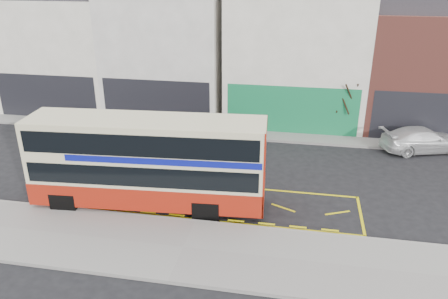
% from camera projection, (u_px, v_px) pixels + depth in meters
% --- Properties ---
extents(ground, '(120.00, 120.00, 0.00)m').
position_uv_depth(ground, '(198.00, 219.00, 18.92)').
color(ground, black).
rests_on(ground, ground).
extents(pavement, '(40.00, 4.00, 0.15)m').
position_uv_depth(pavement, '(183.00, 248.00, 16.80)').
color(pavement, gray).
rests_on(pavement, ground).
extents(kerb, '(40.00, 0.15, 0.15)m').
position_uv_depth(kerb, '(195.00, 222.00, 18.55)').
color(kerb, gray).
rests_on(kerb, ground).
extents(far_pavement, '(50.00, 3.00, 0.15)m').
position_uv_depth(far_pavement, '(237.00, 130.00, 28.85)').
color(far_pavement, gray).
rests_on(far_pavement, ground).
extents(road_markings, '(14.00, 3.40, 0.01)m').
position_uv_depth(road_markings, '(206.00, 201.00, 20.36)').
color(road_markings, yellow).
rests_on(road_markings, ground).
extents(terrace_far_left, '(8.00, 8.01, 10.80)m').
position_uv_depth(terrace_far_left, '(69.00, 42.00, 32.87)').
color(terrace_far_left, white).
rests_on(terrace_far_left, ground).
extents(terrace_left, '(8.00, 8.01, 11.80)m').
position_uv_depth(terrace_left, '(171.00, 38.00, 31.34)').
color(terrace_left, silver).
rests_on(terrace_left, ground).
extents(terrace_green_shop, '(9.00, 8.01, 11.30)m').
position_uv_depth(terrace_green_shop, '(297.00, 45.00, 29.92)').
color(terrace_green_shop, white).
rests_on(terrace_green_shop, ground).
extents(terrace_right, '(9.00, 8.01, 10.30)m').
position_uv_depth(terrace_right, '(435.00, 57.00, 28.61)').
color(terrace_right, brown).
rests_on(terrace_right, ground).
extents(double_decker_bus, '(10.50, 3.10, 4.14)m').
position_uv_depth(double_decker_bus, '(148.00, 161.00, 19.20)').
color(double_decker_bus, beige).
rests_on(double_decker_bus, ground).
extents(bus_stop_post, '(0.72, 0.13, 2.91)m').
position_uv_depth(bus_stop_post, '(61.00, 172.00, 18.81)').
color(bus_stop_post, black).
rests_on(bus_stop_post, pavement).
extents(car_silver, '(3.81, 2.03, 1.23)m').
position_uv_depth(car_silver, '(64.00, 124.00, 28.34)').
color(car_silver, '#9E9FA2').
rests_on(car_silver, ground).
extents(car_grey, '(4.28, 1.84, 1.37)m').
position_uv_depth(car_grey, '(219.00, 131.00, 26.96)').
color(car_grey, '#373A3D').
rests_on(car_grey, ground).
extents(car_white, '(5.25, 3.41, 1.42)m').
position_uv_depth(car_white, '(423.00, 140.00, 25.57)').
color(car_white, silver).
rests_on(car_white, ground).
extents(street_tree_right, '(2.10, 2.10, 4.54)m').
position_uv_depth(street_tree_right, '(347.00, 89.00, 26.98)').
color(street_tree_right, black).
rests_on(street_tree_right, ground).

